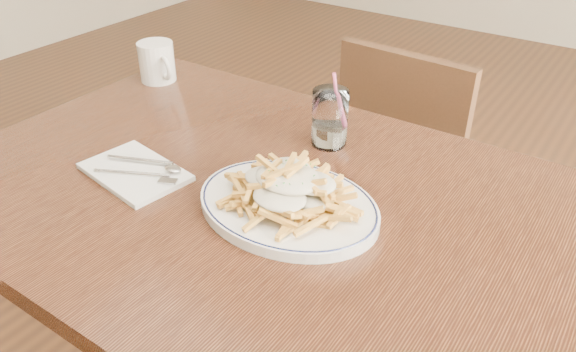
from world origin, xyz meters
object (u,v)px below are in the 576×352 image
Objects in this scene: coffee_mug at (157,62)px; fries_plate at (288,205)px; chair_far at (409,160)px; table at (261,225)px; water_glass at (330,121)px; loaded_fries at (288,183)px.

fries_plate is at bearing -25.55° from coffee_mug.
chair_far is 2.19× the size of fries_plate.
coffee_mug is at bearing 154.45° from fries_plate.
chair_far reaches higher than table.
water_glass is (0.01, 0.22, 0.13)m from table.
fries_plate is at bearing 90.00° from loaded_fries.
loaded_fries reaches higher than fries_plate.
water_glass reaches higher than coffee_mug.
table is 0.12m from fries_plate.
fries_plate is at bearing -75.14° from water_glass.
chair_far is at bearing 95.70° from loaded_fries.
table is at bearing -90.23° from chair_far.
loaded_fries reaches higher than chair_far.
table is 0.25m from water_glass.
loaded_fries is at bearing -25.55° from coffee_mug.
coffee_mug reaches higher than fries_plate.
coffee_mug reaches higher than chair_far.
chair_far is at bearing 91.13° from water_glass.
chair_far is at bearing 89.77° from table.
table is 0.75m from chair_far.
fries_plate is at bearing -84.30° from chair_far.
chair_far is 0.81m from fries_plate.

